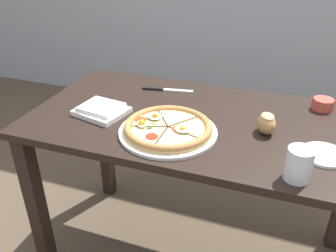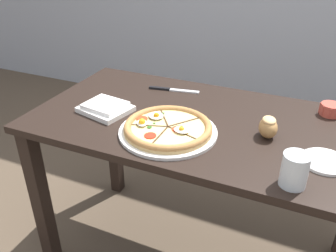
% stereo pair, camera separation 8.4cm
% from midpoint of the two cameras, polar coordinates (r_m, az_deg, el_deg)
% --- Properties ---
extents(dining_table, '(1.36, 0.70, 0.76)m').
position_cam_midpoint_polar(dining_table, '(1.44, 7.47, -3.27)').
color(dining_table, black).
rests_on(dining_table, ground_plane).
extents(pizza, '(0.36, 0.36, 0.05)m').
position_cam_midpoint_polar(pizza, '(1.28, 1.85, -0.43)').
color(pizza, white).
rests_on(pizza, dining_table).
extents(ramekin_bowl, '(0.09, 0.09, 0.05)m').
position_cam_midpoint_polar(ramekin_bowl, '(1.56, 26.09, 2.42)').
color(ramekin_bowl, '#C64C3D').
rests_on(ramekin_bowl, dining_table).
extents(napkin_folded, '(0.22, 0.20, 0.04)m').
position_cam_midpoint_polar(napkin_folded, '(1.45, -8.37, 2.90)').
color(napkin_folded, white).
rests_on(napkin_folded, dining_table).
extents(bread_piece_near, '(0.09, 0.10, 0.08)m').
position_cam_midpoint_polar(bread_piece_near, '(1.31, 17.57, -0.13)').
color(bread_piece_near, '#B27F47').
rests_on(bread_piece_near, dining_table).
extents(knife_main, '(0.23, 0.06, 0.01)m').
position_cam_midpoint_polar(knife_main, '(1.63, 2.32, 5.80)').
color(knife_main, silver).
rests_on(knife_main, dining_table).
extents(water_glass, '(0.08, 0.08, 0.10)m').
position_cam_midpoint_polar(water_glass, '(1.09, 21.71, -6.90)').
color(water_glass, white).
rests_on(water_glass, dining_table).
extents(side_saucer, '(0.15, 0.15, 0.01)m').
position_cam_midpoint_polar(side_saucer, '(1.25, 25.68, -5.20)').
color(side_saucer, white).
rests_on(side_saucer, dining_table).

